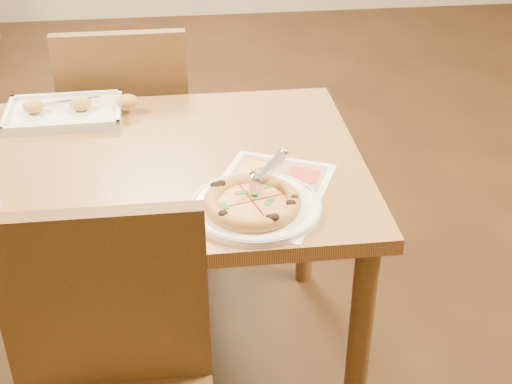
{
  "coord_description": "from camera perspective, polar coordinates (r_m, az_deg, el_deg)",
  "views": [
    {
      "loc": [
        0.17,
        -1.66,
        1.63
      ],
      "look_at": [
        0.34,
        -0.26,
        0.77
      ],
      "focal_mm": 50.0,
      "sensor_mm": 36.0,
      "label": 1
    }
  ],
  "objects": [
    {
      "name": "dining_table",
      "position": [
        1.94,
        -10.95,
        0.03
      ],
      "size": [
        1.3,
        0.85,
        0.72
      ],
      "color": "#A06840",
      "rests_on": "ground"
    },
    {
      "name": "chair_near",
      "position": [
        1.51,
        -11.7,
        -14.2
      ],
      "size": [
        0.42,
        0.42,
        0.47
      ],
      "color": "brown",
      "rests_on": "ground"
    },
    {
      "name": "chair_far",
      "position": [
        2.5,
        -10.2,
        5.86
      ],
      "size": [
        0.42,
        0.42,
        0.47
      ],
      "rotation": [
        0.0,
        0.0,
        3.14
      ],
      "color": "brown",
      "rests_on": "ground"
    },
    {
      "name": "plate",
      "position": [
        1.67,
        0.0,
        -1.22
      ],
      "size": [
        0.39,
        0.39,
        0.02
      ],
      "primitive_type": "cylinder",
      "rotation": [
        0.0,
        0.0,
        -0.33
      ],
      "color": "white",
      "rests_on": "dining_table"
    },
    {
      "name": "pizza",
      "position": [
        1.65,
        -0.3,
        -0.84
      ],
      "size": [
        0.23,
        0.23,
        0.03
      ],
      "rotation": [
        0.0,
        0.0,
        0.29
      ],
      "color": "#BE7D41",
      "rests_on": "plate"
    },
    {
      "name": "pizza_cutter",
      "position": [
        1.67,
        0.94,
        1.68
      ],
      "size": [
        0.1,
        0.1,
        0.08
      ],
      "rotation": [
        0.0,
        0.0,
        0.77
      ],
      "color": "silver",
      "rests_on": "pizza"
    },
    {
      "name": "appetizer_tray",
      "position": [
        2.18,
        -14.84,
        6.19
      ],
      "size": [
        0.39,
        0.23,
        0.06
      ],
      "rotation": [
        0.0,
        0.0,
        0.02
      ],
      "color": "silver",
      "rests_on": "dining_table"
    },
    {
      "name": "menu",
      "position": [
        1.73,
        0.91,
        -0.05
      ],
      "size": [
        0.4,
        0.45,
        0.0
      ],
      "primitive_type": "cube",
      "rotation": [
        0.0,
        0.0,
        -0.43
      ],
      "color": "white",
      "rests_on": "dining_table"
    }
  ]
}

